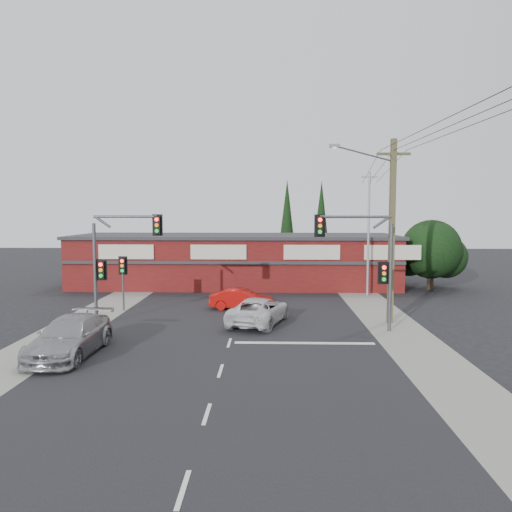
{
  "coord_description": "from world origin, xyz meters",
  "views": [
    {
      "loc": [
        1.9,
        -24.29,
        6.08
      ],
      "look_at": [
        1.11,
        3.0,
        3.68
      ],
      "focal_mm": 35.0,
      "sensor_mm": 36.0,
      "label": 1
    }
  ],
  "objects_px": {
    "red_sedan": "(242,299)",
    "shop_building": "(236,260)",
    "utility_pole": "(389,225)",
    "white_suv": "(259,311)",
    "silver_suv": "(70,337)"
  },
  "relations": [
    {
      "from": "shop_building",
      "to": "white_suv",
      "type": "bearing_deg",
      "value": -81.01
    },
    {
      "from": "red_sedan",
      "to": "utility_pole",
      "type": "distance_m",
      "value": 10.15
    },
    {
      "from": "red_sedan",
      "to": "shop_building",
      "type": "height_order",
      "value": "shop_building"
    },
    {
      "from": "white_suv",
      "to": "utility_pole",
      "type": "distance_m",
      "value": 8.49
    },
    {
      "from": "white_suv",
      "to": "silver_suv",
      "type": "height_order",
      "value": "silver_suv"
    },
    {
      "from": "white_suv",
      "to": "silver_suv",
      "type": "relative_size",
      "value": 0.94
    },
    {
      "from": "white_suv",
      "to": "utility_pole",
      "type": "bearing_deg",
      "value": -160.48
    },
    {
      "from": "shop_building",
      "to": "utility_pole",
      "type": "distance_m",
      "value": 17.15
    },
    {
      "from": "white_suv",
      "to": "shop_building",
      "type": "xyz_separation_m",
      "value": [
        -2.28,
        14.43,
        1.41
      ]
    },
    {
      "from": "silver_suv",
      "to": "shop_building",
      "type": "xyz_separation_m",
      "value": [
        5.6,
        20.74,
        1.33
      ]
    },
    {
      "from": "red_sedan",
      "to": "utility_pole",
      "type": "xyz_separation_m",
      "value": [
        8.24,
        -3.56,
        4.75
      ]
    },
    {
      "from": "white_suv",
      "to": "utility_pole",
      "type": "xyz_separation_m",
      "value": [
        7.08,
        0.43,
        4.67
      ]
    },
    {
      "from": "silver_suv",
      "to": "utility_pole",
      "type": "bearing_deg",
      "value": 25.83
    },
    {
      "from": "utility_pole",
      "to": "white_suv",
      "type": "bearing_deg",
      "value": -176.53
    },
    {
      "from": "red_sedan",
      "to": "silver_suv",
      "type": "bearing_deg",
      "value": 155.22
    }
  ]
}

